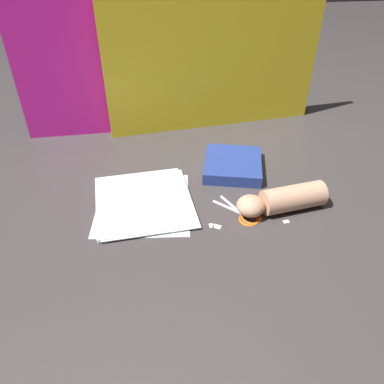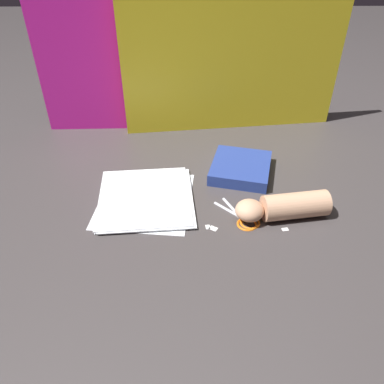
{
  "view_description": "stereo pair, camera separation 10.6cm",
  "coord_description": "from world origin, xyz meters",
  "views": [
    {
      "loc": [
        -0.08,
        -0.9,
        0.69
      ],
      "look_at": [
        0.03,
        -0.05,
        0.06
      ],
      "focal_mm": 35.0,
      "sensor_mm": 36.0,
      "label": 1
    },
    {
      "loc": [
        0.03,
        -0.91,
        0.69
      ],
      "look_at": [
        0.03,
        -0.05,
        0.06
      ],
      "focal_mm": 35.0,
      "sensor_mm": 36.0,
      "label": 2
    }
  ],
  "objects": [
    {
      "name": "backdrop_panel_left",
      "position": [
        -0.17,
        0.47,
        0.28
      ],
      "size": [
        0.71,
        0.04,
        0.55
      ],
      "color": "#D81E9E",
      "rests_on": "ground_plane"
    },
    {
      "name": "ground_plane",
      "position": [
        0.0,
        0.0,
        0.0
      ],
      "size": [
        6.0,
        6.0,
        0.0
      ],
      "primitive_type": "plane",
      "color": "#3D3838"
    },
    {
      "name": "paper_scrap_far",
      "position": [
        0.08,
        -0.14,
        0.0
      ],
      "size": [
        0.01,
        0.02,
        0.0
      ],
      "color": "white",
      "rests_on": "ground_plane"
    },
    {
      "name": "paper_scrap_near",
      "position": [
        0.29,
        -0.15,
        0.0
      ],
      "size": [
        0.02,
        0.01,
        0.0
      ],
      "color": "white",
      "rests_on": "ground_plane"
    },
    {
      "name": "hand_forearm",
      "position": [
        0.29,
        -0.1,
        0.04
      ],
      "size": [
        0.27,
        0.12,
        0.07
      ],
      "color": "tan",
      "rests_on": "ground_plane"
    },
    {
      "name": "book_closed",
      "position": [
        0.2,
        0.13,
        0.02
      ],
      "size": [
        0.23,
        0.24,
        0.04
      ],
      "color": "navy",
      "rests_on": "ground_plane"
    },
    {
      "name": "backdrop_panel_center",
      "position": [
        0.19,
        0.47,
        0.24
      ],
      "size": [
        0.81,
        0.12,
        0.49
      ],
      "color": "yellow",
      "rests_on": "ground_plane"
    },
    {
      "name": "scissors",
      "position": [
        0.18,
        -0.11,
        0.0
      ],
      "size": [
        0.14,
        0.16,
        0.01
      ],
      "color": "silver",
      "rests_on": "ground_plane"
    },
    {
      "name": "paper_stack",
      "position": [
        -0.11,
        -0.01,
        0.01
      ],
      "size": [
        0.3,
        0.33,
        0.01
      ],
      "color": "white",
      "rests_on": "ground_plane"
    },
    {
      "name": "paper_scrap_mid",
      "position": [
        0.09,
        -0.14,
        0.0
      ],
      "size": [
        0.03,
        0.03,
        0.0
      ],
      "color": "white",
      "rests_on": "ground_plane"
    }
  ]
}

